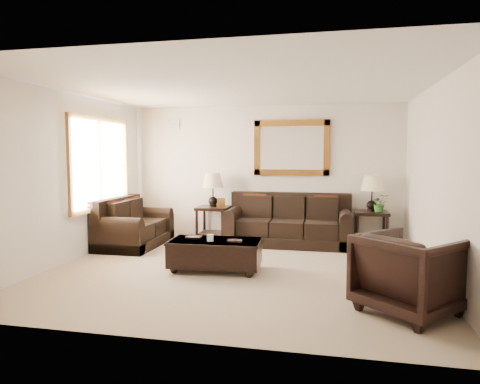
% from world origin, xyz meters
% --- Properties ---
extents(room, '(5.51, 5.01, 2.71)m').
position_xyz_m(room, '(0.00, 0.00, 1.35)').
color(room, gray).
rests_on(room, ground).
extents(window, '(0.07, 1.96, 1.66)m').
position_xyz_m(window, '(-2.70, 0.90, 1.55)').
color(window, white).
rests_on(window, room).
extents(mirror, '(1.50, 0.06, 1.10)m').
position_xyz_m(mirror, '(0.57, 2.47, 1.85)').
color(mirror, '#512D10').
rests_on(mirror, room).
extents(air_vent, '(0.25, 0.02, 0.18)m').
position_xyz_m(air_vent, '(-1.90, 2.48, 2.35)').
color(air_vent, '#999999').
rests_on(air_vent, room).
extents(sofa, '(2.36, 1.02, 0.96)m').
position_xyz_m(sofa, '(0.57, 2.04, 0.35)').
color(sofa, black).
rests_on(sofa, room).
extents(loveseat, '(0.96, 1.61, 0.91)m').
position_xyz_m(loveseat, '(-2.31, 1.27, 0.33)').
color(loveseat, black).
rests_on(loveseat, room).
extents(end_table_left, '(0.61, 0.61, 1.35)m').
position_xyz_m(end_table_left, '(-0.96, 2.15, 0.88)').
color(end_table_left, black).
rests_on(end_table_left, room).
extents(end_table_right, '(0.61, 0.61, 1.34)m').
position_xyz_m(end_table_right, '(2.10, 2.16, 0.87)').
color(end_table_right, black).
rests_on(end_table_right, room).
extents(coffee_table, '(1.38, 0.79, 0.57)m').
position_xyz_m(coffee_table, '(-0.31, -0.08, 0.28)').
color(coffee_table, black).
rests_on(coffee_table, room).
extents(armchair, '(1.28, 1.28, 0.96)m').
position_xyz_m(armchair, '(2.20, -1.31, 0.48)').
color(armchair, black).
rests_on(armchair, floor).
extents(potted_plant, '(0.36, 0.39, 0.26)m').
position_xyz_m(potted_plant, '(2.24, 2.05, 0.79)').
color(potted_plant, '#24581E').
rests_on(potted_plant, end_table_right).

